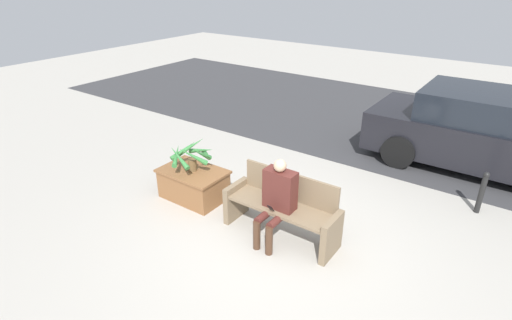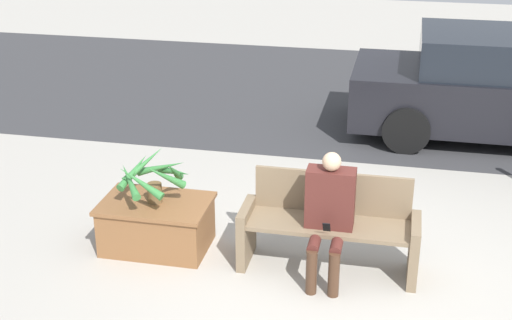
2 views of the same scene
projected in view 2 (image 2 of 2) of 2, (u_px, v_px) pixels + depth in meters
ground_plane at (331, 282)px, 6.71m from camera, size 30.00×30.00×0.00m
road_surface at (371, 95)px, 12.07m from camera, size 20.00×6.00×0.01m
bench at (329, 226)px, 6.82m from camera, size 1.70×0.53×0.92m
person_seated at (329, 210)px, 6.57m from camera, size 0.45×0.57×1.24m
planter_box at (157, 223)px, 7.22m from camera, size 1.09×0.73×0.51m
potted_plant at (153, 176)px, 7.04m from camera, size 0.76×0.76×0.54m
parked_car at (502, 87)px, 9.98m from camera, size 4.18×1.98×1.50m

